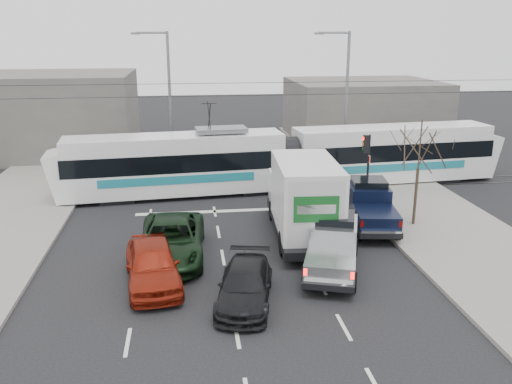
{
  "coord_description": "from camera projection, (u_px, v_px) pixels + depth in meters",
  "views": [
    {
      "loc": [
        -3.02,
        -20.7,
        8.98
      ],
      "look_at": [
        0.11,
        3.25,
        1.8
      ],
      "focal_mm": 38.0,
      "sensor_mm": 36.0,
      "label": 1
    }
  ],
  "objects": [
    {
      "name": "sidewalk_right",
      "position": [
        467.0,
        243.0,
        23.7
      ],
      "size": [
        6.0,
        60.0,
        0.15
      ],
      "primitive_type": "cube",
      "color": "gray",
      "rests_on": "ground"
    },
    {
      "name": "rails",
      "position": [
        239.0,
        189.0,
        32.11
      ],
      "size": [
        60.0,
        1.6,
        0.03
      ],
      "primitive_type": "cube",
      "color": "#33302D",
      "rests_on": "ground"
    },
    {
      "name": "traffic_signal",
      "position": [
        366.0,
        153.0,
        28.8
      ],
      "size": [
        0.44,
        0.44,
        3.6
      ],
      "color": "black",
      "rests_on": "ground"
    },
    {
      "name": "building_left",
      "position": [
        39.0,
        114.0,
        40.92
      ],
      "size": [
        14.0,
        10.0,
        6.0
      ],
      "primitive_type": "cube",
      "color": "slate",
      "rests_on": "ground"
    },
    {
      "name": "navy_pickup",
      "position": [
        370.0,
        205.0,
        25.74
      ],
      "size": [
        2.63,
        5.32,
        2.15
      ],
      "rotation": [
        0.0,
        0.0,
        -0.16
      ],
      "color": "black",
      "rests_on": "ground"
    },
    {
      "name": "tram",
      "position": [
        287.0,
        158.0,
        31.73
      ],
      "size": [
        25.43,
        4.82,
        5.16
      ],
      "rotation": [
        0.0,
        0.0,
        0.09
      ],
      "color": "white",
      "rests_on": "ground"
    },
    {
      "name": "silver_pickup",
      "position": [
        333.0,
        244.0,
        21.28
      ],
      "size": [
        3.4,
        5.66,
        1.95
      ],
      "rotation": [
        0.0,
        0.0,
        -0.32
      ],
      "color": "black",
      "rests_on": "ground"
    },
    {
      "name": "catenary",
      "position": [
        239.0,
        124.0,
        31.0
      ],
      "size": [
        60.0,
        0.2,
        7.0
      ],
      "color": "black",
      "rests_on": "ground"
    },
    {
      "name": "red_car",
      "position": [
        152.0,
        264.0,
        19.81
      ],
      "size": [
        2.45,
        4.89,
        1.6
      ],
      "primitive_type": "imported",
      "rotation": [
        0.0,
        0.0,
        0.12
      ],
      "color": "maroon",
      "rests_on": "ground"
    },
    {
      "name": "street_lamp_far",
      "position": [
        167.0,
        92.0,
        35.84
      ],
      "size": [
        2.38,
        0.25,
        9.0
      ],
      "color": "slate",
      "rests_on": "ground"
    },
    {
      "name": "dark_car",
      "position": [
        245.0,
        285.0,
        18.53
      ],
      "size": [
        2.6,
        4.61,
        1.26
      ],
      "primitive_type": "imported",
      "rotation": [
        0.0,
        0.0,
        -0.2
      ],
      "color": "black",
      "rests_on": "ground"
    },
    {
      "name": "ground",
      "position": [
        264.0,
        255.0,
        22.61
      ],
      "size": [
        120.0,
        120.0,
        0.0
      ],
      "primitive_type": "plane",
      "color": "black",
      "rests_on": "ground"
    },
    {
      "name": "green_car",
      "position": [
        171.0,
        240.0,
        22.14
      ],
      "size": [
        2.89,
        5.82,
        1.59
      ],
      "primitive_type": "imported",
      "rotation": [
        0.0,
        0.0,
        -0.05
      ],
      "color": "black",
      "rests_on": "ground"
    },
    {
      "name": "street_lamp_near",
      "position": [
        344.0,
        93.0,
        35.36
      ],
      "size": [
        2.38,
        0.25,
        9.0
      ],
      "color": "slate",
      "rests_on": "ground"
    },
    {
      "name": "bare_tree",
      "position": [
        420.0,
        149.0,
        24.85
      ],
      "size": [
        2.4,
        2.4,
        5.0
      ],
      "color": "#47382B",
      "rests_on": "ground"
    },
    {
      "name": "box_truck",
      "position": [
        303.0,
        199.0,
        24.08
      ],
      "size": [
        2.95,
        7.5,
        3.68
      ],
      "rotation": [
        0.0,
        0.0,
        -0.06
      ],
      "color": "black",
      "rests_on": "ground"
    },
    {
      "name": "building_right",
      "position": [
        362.0,
        110.0,
        46.2
      ],
      "size": [
        12.0,
        10.0,
        5.0
      ],
      "primitive_type": "cube",
      "color": "slate",
      "rests_on": "ground"
    }
  ]
}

